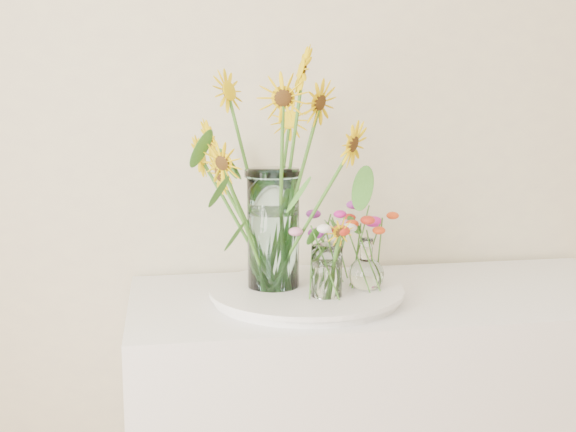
% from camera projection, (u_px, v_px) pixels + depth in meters
% --- Properties ---
extents(tray, '(0.48, 0.48, 0.02)m').
position_uv_depth(tray, '(306.00, 295.00, 1.87)').
color(tray, white).
rests_on(tray, counter).
extents(mason_jar, '(0.18, 0.18, 0.31)m').
position_uv_depth(mason_jar, '(273.00, 229.00, 1.86)').
color(mason_jar, '#BCEBF2').
rests_on(mason_jar, tray).
extents(sunflower_bouquet, '(0.99, 0.99, 0.61)m').
position_uv_depth(sunflower_bouquet, '(273.00, 171.00, 1.83)').
color(sunflower_bouquet, '#E7C004').
rests_on(sunflower_bouquet, tray).
extents(small_vase_a, '(0.08, 0.08, 0.13)m').
position_uv_depth(small_vase_a, '(327.00, 272.00, 1.78)').
color(small_vase_a, white).
rests_on(small_vase_a, tray).
extents(wildflower_posy_a, '(0.20, 0.20, 0.22)m').
position_uv_depth(wildflower_posy_a, '(327.00, 254.00, 1.78)').
color(wildflower_posy_a, '#E14213').
rests_on(wildflower_posy_a, tray).
extents(small_vase_b, '(0.10, 0.10, 0.14)m').
position_uv_depth(small_vase_b, '(366.00, 264.00, 1.86)').
color(small_vase_b, white).
rests_on(small_vase_b, tray).
extents(wildflower_posy_b, '(0.21, 0.21, 0.23)m').
position_uv_depth(wildflower_posy_b, '(367.00, 247.00, 1.85)').
color(wildflower_posy_b, '#E14213').
rests_on(wildflower_posy_b, tray).
extents(small_vase_c, '(0.08, 0.08, 0.10)m').
position_uv_depth(small_vase_c, '(331.00, 262.00, 1.95)').
color(small_vase_c, white).
rests_on(small_vase_c, tray).
extents(wildflower_posy_c, '(0.19, 0.19, 0.19)m').
position_uv_depth(wildflower_posy_c, '(331.00, 245.00, 1.95)').
color(wildflower_posy_c, '#E14213').
rests_on(wildflower_posy_c, tray).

